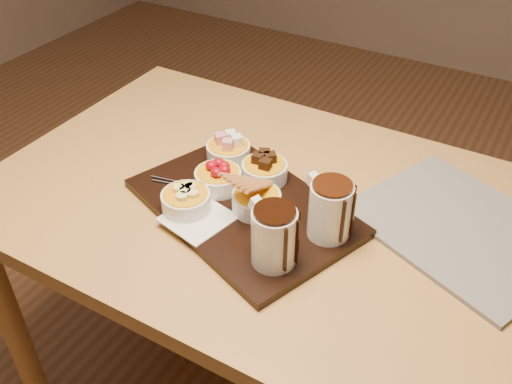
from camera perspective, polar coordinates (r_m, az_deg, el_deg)
The scene contains 12 objects.
dining_table at distance 1.29m, azimuth 0.90°, elevation -3.95°, with size 1.20×0.80×0.75m.
serving_board at distance 1.18m, azimuth -1.26°, elevation -1.52°, with size 0.46×0.30×0.02m, color black.
napkin at distance 1.14m, azimuth -5.84°, elevation -2.61°, with size 0.12×0.12×0.00m, color white.
bowl_marshmallows at distance 1.30m, azimuth -2.78°, elevation 4.01°, with size 0.10×0.10×0.04m, color white.
bowl_cake at distance 1.23m, azimuth 0.86°, elevation 2.07°, with size 0.10×0.10×0.04m, color white.
bowl_strawberries at distance 1.21m, azimuth -3.81°, elevation 1.26°, with size 0.10×0.10×0.04m, color white.
bowl_biscotti at distance 1.15m, azimuth 0.04°, elevation -0.97°, with size 0.10×0.10×0.04m, color white.
bowl_bananas at distance 1.16m, azimuth -7.01°, elevation -0.96°, with size 0.10×0.10×0.04m, color white.
pitcher_dark_chocolate at distance 1.01m, azimuth 1.81°, elevation -4.56°, with size 0.08×0.08×0.11m, color silver.
pitcher_milk_chocolate at distance 1.08m, azimuth 7.41°, elevation -1.87°, with size 0.08×0.08×0.11m, color silver.
fondue_skewers at distance 1.22m, azimuth -5.00°, elevation 0.45°, with size 0.26×0.03×0.01m, color silver, non-canonical shape.
newspaper at distance 1.21m, azimuth 19.83°, elevation -3.38°, with size 0.39×0.32×0.01m, color beige.
Camera 1 is at (0.46, -0.84, 1.50)m, focal length 40.00 mm.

